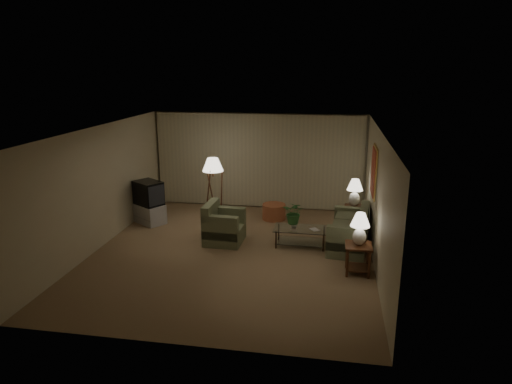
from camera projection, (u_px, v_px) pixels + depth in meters
ground at (233, 252)px, 10.02m from camera, size 7.00×7.00×0.00m
room_shell at (246, 161)px, 10.98m from camera, size 6.04×7.02×2.72m
sofa at (348, 232)px, 10.22m from camera, size 1.78×1.16×0.71m
armchair at (224, 227)px, 10.50m from camera, size 0.94×0.90×0.74m
side_table_near at (358, 254)px, 8.90m from camera, size 0.51×0.51×0.60m
side_table_far at (353, 214)px, 11.38m from camera, size 0.44×0.37×0.60m
table_lamp_near at (360, 226)px, 8.75m from camera, size 0.38×0.38×0.65m
table_lamp_far at (355, 190)px, 11.21m from camera, size 0.39×0.39×0.68m
coffee_table at (300, 234)px, 10.32m from camera, size 1.19×0.65×0.41m
tv_cabinet at (150, 213)px, 11.84m from camera, size 1.29×1.26×0.50m
crt_tv at (148, 193)px, 11.69m from camera, size 1.18×1.17×0.61m
floor_lamp at (213, 188)px, 11.89m from camera, size 0.54×0.54×1.67m
ottoman at (274, 212)px, 12.14m from camera, size 0.69×0.69×0.41m
vase at (294, 225)px, 10.29m from camera, size 0.14×0.14×0.14m
flowers at (294, 211)px, 10.20m from camera, size 0.57×0.53×0.53m
book at (311, 230)px, 10.15m from camera, size 0.25×0.27×0.02m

